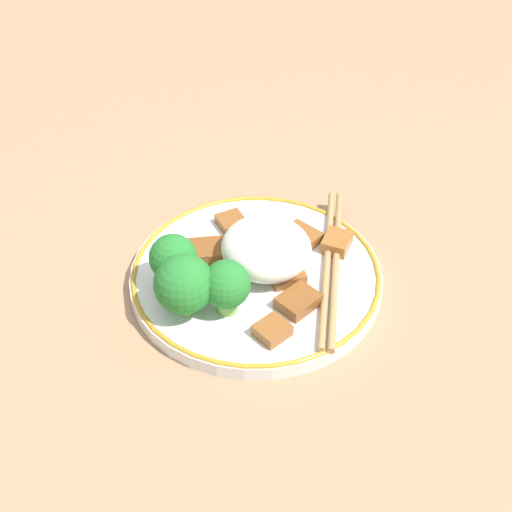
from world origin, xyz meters
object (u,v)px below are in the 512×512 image
(broccoli_back_left, at_px, (173,258))
(chopsticks, at_px, (331,264))
(plate, at_px, (256,276))
(broccoli_back_center, at_px, (184,285))
(broccoli_back_right, at_px, (226,286))

(broccoli_back_left, relative_size, chopsticks, 0.32)
(chopsticks, bearing_deg, broccoli_back_left, 59.11)
(plate, height_order, broccoli_back_center, broccoli_back_center)
(plate, distance_m, broccoli_back_right, 0.07)
(plate, xyz_separation_m, broccoli_back_left, (0.04, 0.07, 0.04))
(broccoli_back_right, height_order, chopsticks, broccoli_back_right)
(broccoli_back_left, height_order, broccoli_back_right, broccoli_back_left)
(broccoli_back_left, height_order, chopsticks, broccoli_back_left)
(plate, height_order, broccoli_back_right, broccoli_back_right)
(plate, distance_m, broccoli_back_left, 0.08)
(broccoli_back_left, bearing_deg, broccoli_back_right, -164.63)
(plate, relative_size, broccoli_back_center, 3.92)
(broccoli_back_center, height_order, chopsticks, broccoli_back_center)
(broccoli_back_center, xyz_separation_m, chopsticks, (-0.04, -0.14, -0.03))
(broccoli_back_center, xyz_separation_m, broccoli_back_right, (-0.02, -0.03, -0.00))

